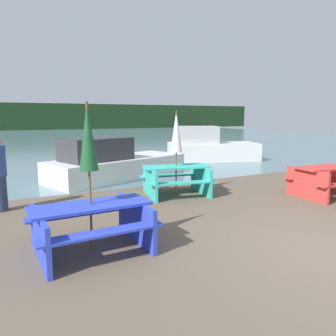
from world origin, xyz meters
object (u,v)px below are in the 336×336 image
Objects in this scene: picnic_table_red at (327,179)px; boat_second at (209,148)px; picnic_table_blue at (91,222)px; picnic_table_teal at (176,178)px; umbrella_white at (176,132)px; boat at (113,164)px; umbrella_darkgreen at (88,138)px.

boat_second is at bearing 79.90° from picnic_table_red.
picnic_table_blue is 0.96× the size of picnic_table_teal.
picnic_table_teal is at bearing 0.00° from umbrella_white.
picnic_table_blue is 5.94m from boat.
boat_second is (4.70, 5.39, -1.07)m from umbrella_white.
umbrella_white is 0.49× the size of boat_second.
picnic_table_red is 4.08m from umbrella_white.
picnic_table_teal is 0.38× the size of boat.
boat_second reaches higher than picnic_table_red.
picnic_table_blue is 1.29m from umbrella_darkgreen.
umbrella_white reaches higher than boat_second.
picnic_table_red is at bearing -29.47° from picnic_table_teal.
picnic_table_teal is at bearing 42.06° from picnic_table_blue.
boat_second is (5.48, 2.45, 0.08)m from boat.
picnic_table_teal is 0.43× the size of boat_second.
picnic_table_red is 0.90× the size of picnic_table_teal.
umbrella_darkgreen reaches higher than boat_second.
picnic_table_blue is at bearing -173.67° from picnic_table_red.
picnic_table_blue is 0.37× the size of boat.
picnic_table_blue is at bearing -137.94° from picnic_table_teal.
picnic_table_red is at bearing -68.97° from boat.
boat is at bearing 69.10° from picnic_table_blue.
boat is at bearing 130.73° from picnic_table_red.
picnic_table_blue is 0.81× the size of umbrella_darkgreen.
picnic_table_blue is 1.06× the size of picnic_table_red.
picnic_table_red is (6.30, 0.70, 0.01)m from picnic_table_blue.
umbrella_darkgreen reaches higher than picnic_table_teal.
picnic_table_red is 6.40m from boat.
picnic_table_teal is 7.15m from boat_second.
umbrella_white is 3.24m from boat.
umbrella_darkgreen is at bearing -173.67° from picnic_table_red.
umbrella_white is 3.91m from umbrella_darkgreen.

